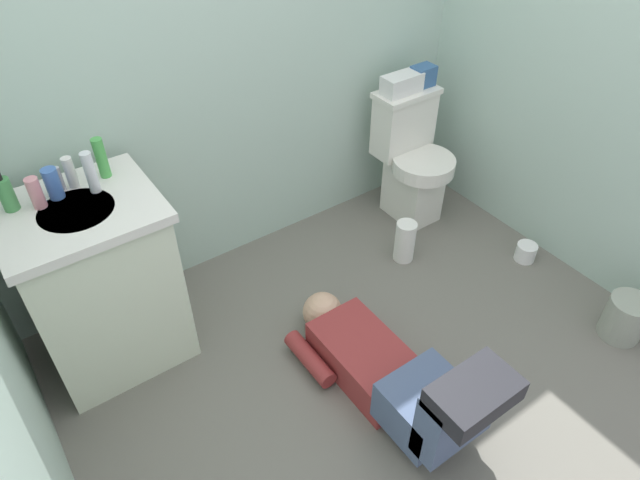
# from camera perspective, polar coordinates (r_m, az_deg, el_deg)

# --- Properties ---
(ground_plane) EXTENTS (3.07, 2.90, 0.04)m
(ground_plane) POSITION_cam_1_polar(r_m,az_deg,el_deg) (2.69, 3.93, -11.03)
(ground_plane) COLOR #68655C
(wall_back) EXTENTS (2.73, 0.08, 2.40)m
(wall_back) POSITION_cam_1_polar(r_m,az_deg,el_deg) (2.66, -8.96, 20.66)
(wall_back) COLOR #ABC6B7
(wall_back) RESTS_ON ground_plane
(wall_right) EXTENTS (0.08, 1.90, 2.40)m
(wall_right) POSITION_cam_1_polar(r_m,az_deg,el_deg) (2.88, 27.53, 18.37)
(wall_right) COLOR #ABC6B7
(wall_right) RESTS_ON ground_plane
(toilet) EXTENTS (0.36, 0.46, 0.75)m
(toilet) POSITION_cam_1_polar(r_m,az_deg,el_deg) (3.26, 9.27, 8.15)
(toilet) COLOR white
(toilet) RESTS_ON ground_plane
(vanity_cabinet) EXTENTS (0.60, 0.52, 0.82)m
(vanity_cabinet) POSITION_cam_1_polar(r_m,az_deg,el_deg) (2.53, -21.37, -4.14)
(vanity_cabinet) COLOR silver
(vanity_cabinet) RESTS_ON ground_plane
(faucet) EXTENTS (0.02, 0.02, 0.10)m
(faucet) POSITION_cam_1_polar(r_m,az_deg,el_deg) (2.37, -24.99, 5.69)
(faucet) COLOR silver
(faucet) RESTS_ON vanity_cabinet
(person_plumber) EXTENTS (0.39, 1.06, 0.52)m
(person_plumber) POSITION_cam_1_polar(r_m,az_deg,el_deg) (2.37, 7.52, -13.47)
(person_plumber) COLOR maroon
(person_plumber) RESTS_ON ground_plane
(tissue_box) EXTENTS (0.22, 0.11, 0.10)m
(tissue_box) POSITION_cam_1_polar(r_m,az_deg,el_deg) (3.09, 8.34, 15.47)
(tissue_box) COLOR silver
(tissue_box) RESTS_ON toilet
(toiletry_bag) EXTENTS (0.12, 0.09, 0.11)m
(toiletry_bag) POSITION_cam_1_polar(r_m,az_deg,el_deg) (3.18, 10.44, 16.11)
(toiletry_bag) COLOR #33598C
(toiletry_bag) RESTS_ON toilet
(soap_dispenser) EXTENTS (0.06, 0.06, 0.17)m
(soap_dispenser) POSITION_cam_1_polar(r_m,az_deg,el_deg) (2.34, -29.32, 4.12)
(soap_dispenser) COLOR #438D4C
(soap_dispenser) RESTS_ON vanity_cabinet
(bottle_pink) EXTENTS (0.05, 0.05, 0.12)m
(bottle_pink) POSITION_cam_1_polar(r_m,az_deg,el_deg) (2.31, -26.97, 4.29)
(bottle_pink) COLOR pink
(bottle_pink) RESTS_ON vanity_cabinet
(bottle_blue) EXTENTS (0.06, 0.06, 0.12)m
(bottle_blue) POSITION_cam_1_polar(r_m,az_deg,el_deg) (2.33, -25.56, 5.21)
(bottle_blue) COLOR #4069B9
(bottle_blue) RESTS_ON vanity_cabinet
(bottle_white) EXTENTS (0.04, 0.04, 0.13)m
(bottle_white) POSITION_cam_1_polar(r_m,az_deg,el_deg) (2.37, -24.08, 6.30)
(bottle_white) COLOR white
(bottle_white) RESTS_ON vanity_cabinet
(bottle_clear) EXTENTS (0.04, 0.04, 0.17)m
(bottle_clear) POSITION_cam_1_polar(r_m,az_deg,el_deg) (2.30, -22.33, 6.39)
(bottle_clear) COLOR silver
(bottle_clear) RESTS_ON vanity_cabinet
(bottle_green) EXTENTS (0.04, 0.04, 0.17)m
(bottle_green) POSITION_cam_1_polar(r_m,az_deg,el_deg) (2.38, -21.39, 7.79)
(bottle_green) COLOR green
(bottle_green) RESTS_ON vanity_cabinet
(trash_can) EXTENTS (0.19, 0.19, 0.22)m
(trash_can) POSITION_cam_1_polar(r_m,az_deg,el_deg) (3.00, 28.63, -6.98)
(trash_can) COLOR gray
(trash_can) RESTS_ON ground_plane
(paper_towel_roll) EXTENTS (0.11, 0.11, 0.24)m
(paper_towel_roll) POSITION_cam_1_polar(r_m,az_deg,el_deg) (3.05, 8.64, -0.13)
(paper_towel_roll) COLOR white
(paper_towel_roll) RESTS_ON ground_plane
(toilet_paper_roll) EXTENTS (0.11, 0.11, 0.10)m
(toilet_paper_roll) POSITION_cam_1_polar(r_m,az_deg,el_deg) (3.26, 20.22, -1.17)
(toilet_paper_roll) COLOR white
(toilet_paper_roll) RESTS_ON ground_plane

